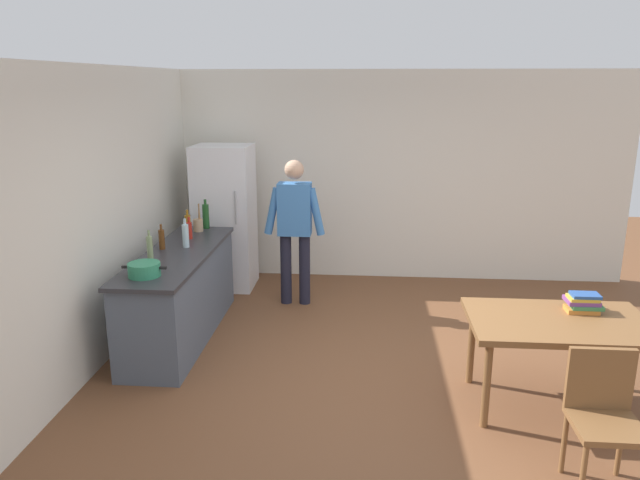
{
  "coord_description": "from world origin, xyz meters",
  "views": [
    {
      "loc": [
        -0.12,
        -4.78,
        2.55
      ],
      "look_at": [
        -0.59,
        0.99,
        1.01
      ],
      "focal_mm": 33.54,
      "sensor_mm": 36.0,
      "label": 1
    }
  ],
  "objects_px": {
    "bottle_water_clear": "(186,235)",
    "bottle_beer_brown": "(162,239)",
    "cooking_pot": "(144,270)",
    "bottle_sauce_red": "(189,230)",
    "bottle_oil_amber": "(188,224)",
    "refrigerator": "(225,217)",
    "person": "(295,223)",
    "chair": "(603,410)",
    "bottle_wine_green": "(206,216)",
    "bottle_vinegar_tall": "(150,249)",
    "utensil_jar": "(198,225)",
    "dining_table": "(559,329)",
    "book_stack": "(583,303)"
  },
  "relations": [
    {
      "from": "bottle_wine_green",
      "to": "bottle_sauce_red",
      "type": "height_order",
      "value": "bottle_wine_green"
    },
    {
      "from": "person",
      "to": "utensil_jar",
      "type": "height_order",
      "value": "person"
    },
    {
      "from": "bottle_wine_green",
      "to": "bottle_water_clear",
      "type": "relative_size",
      "value": 1.13
    },
    {
      "from": "refrigerator",
      "to": "utensil_jar",
      "type": "xyz_separation_m",
      "value": [
        -0.13,
        -0.73,
        0.08
      ]
    },
    {
      "from": "dining_table",
      "to": "person",
      "type": "bearing_deg",
      "value": 137.59
    },
    {
      "from": "bottle_beer_brown",
      "to": "person",
      "type": "bearing_deg",
      "value": 36.97
    },
    {
      "from": "utensil_jar",
      "to": "bottle_beer_brown",
      "type": "bearing_deg",
      "value": -101.89
    },
    {
      "from": "chair",
      "to": "utensil_jar",
      "type": "relative_size",
      "value": 2.84
    },
    {
      "from": "bottle_beer_brown",
      "to": "bottle_oil_amber",
      "type": "xyz_separation_m",
      "value": [
        0.09,
        0.61,
        0.01
      ]
    },
    {
      "from": "person",
      "to": "bottle_water_clear",
      "type": "bearing_deg",
      "value": -140.31
    },
    {
      "from": "refrigerator",
      "to": "bottle_vinegar_tall",
      "type": "relative_size",
      "value": 5.62
    },
    {
      "from": "chair",
      "to": "book_stack",
      "type": "relative_size",
      "value": 3.31
    },
    {
      "from": "cooking_pot",
      "to": "bottle_sauce_red",
      "type": "relative_size",
      "value": 1.67
    },
    {
      "from": "refrigerator",
      "to": "person",
      "type": "relative_size",
      "value": 1.06
    },
    {
      "from": "chair",
      "to": "person",
      "type": "bearing_deg",
      "value": 132.88
    },
    {
      "from": "refrigerator",
      "to": "person",
      "type": "bearing_deg",
      "value": -30.23
    },
    {
      "from": "utensil_jar",
      "to": "book_stack",
      "type": "xyz_separation_m",
      "value": [
        3.66,
        -1.78,
        -0.15
      ]
    },
    {
      "from": "refrigerator",
      "to": "book_stack",
      "type": "relative_size",
      "value": 6.54
    },
    {
      "from": "refrigerator",
      "to": "cooking_pot",
      "type": "bearing_deg",
      "value": -93.74
    },
    {
      "from": "person",
      "to": "book_stack",
      "type": "height_order",
      "value": "person"
    },
    {
      "from": "bottle_wine_green",
      "to": "bottle_oil_amber",
      "type": "xyz_separation_m",
      "value": [
        -0.12,
        -0.3,
        -0.03
      ]
    },
    {
      "from": "cooking_pot",
      "to": "chair",
      "type": "bearing_deg",
      "value": -20.86
    },
    {
      "from": "bottle_wine_green",
      "to": "cooking_pot",
      "type": "bearing_deg",
      "value": -92.32
    },
    {
      "from": "chair",
      "to": "bottle_sauce_red",
      "type": "relative_size",
      "value": 3.79
    },
    {
      "from": "bottle_beer_brown",
      "to": "bottle_vinegar_tall",
      "type": "distance_m",
      "value": 0.5
    },
    {
      "from": "cooking_pot",
      "to": "bottle_vinegar_tall",
      "type": "height_order",
      "value": "bottle_vinegar_tall"
    },
    {
      "from": "dining_table",
      "to": "bottle_sauce_red",
      "type": "bearing_deg",
      "value": 154.5
    },
    {
      "from": "dining_table",
      "to": "chair",
      "type": "bearing_deg",
      "value": -90.0
    },
    {
      "from": "person",
      "to": "book_stack",
      "type": "xyz_separation_m",
      "value": [
        2.58,
        -1.95,
        -0.15
      ]
    },
    {
      "from": "bottle_wine_green",
      "to": "bottle_oil_amber",
      "type": "distance_m",
      "value": 0.33
    },
    {
      "from": "chair",
      "to": "bottle_beer_brown",
      "type": "bearing_deg",
      "value": 154.61
    },
    {
      "from": "refrigerator",
      "to": "chair",
      "type": "height_order",
      "value": "refrigerator"
    },
    {
      "from": "chair",
      "to": "bottle_vinegar_tall",
      "type": "distance_m",
      "value": 3.95
    },
    {
      "from": "chair",
      "to": "refrigerator",
      "type": "bearing_deg",
      "value": 137.82
    },
    {
      "from": "dining_table",
      "to": "bottle_vinegar_tall",
      "type": "relative_size",
      "value": 4.37
    },
    {
      "from": "bottle_water_clear",
      "to": "bottle_beer_brown",
      "type": "relative_size",
      "value": 1.15
    },
    {
      "from": "bottle_vinegar_tall",
      "to": "utensil_jar",
      "type": "bearing_deg",
      "value": 85.41
    },
    {
      "from": "refrigerator",
      "to": "dining_table",
      "type": "height_order",
      "value": "refrigerator"
    },
    {
      "from": "chair",
      "to": "bottle_oil_amber",
      "type": "relative_size",
      "value": 3.25
    },
    {
      "from": "dining_table",
      "to": "utensil_jar",
      "type": "distance_m",
      "value": 3.97
    },
    {
      "from": "cooking_pot",
      "to": "book_stack",
      "type": "distance_m",
      "value": 3.69
    },
    {
      "from": "bottle_vinegar_tall",
      "to": "bottle_oil_amber",
      "type": "relative_size",
      "value": 1.14
    },
    {
      "from": "bottle_water_clear",
      "to": "book_stack",
      "type": "relative_size",
      "value": 1.09
    },
    {
      "from": "chair",
      "to": "bottle_vinegar_tall",
      "type": "relative_size",
      "value": 2.84
    },
    {
      "from": "bottle_water_clear",
      "to": "bottle_oil_amber",
      "type": "relative_size",
      "value": 1.07
    },
    {
      "from": "dining_table",
      "to": "chair",
      "type": "distance_m",
      "value": 0.98
    },
    {
      "from": "bottle_wine_green",
      "to": "bottle_beer_brown",
      "type": "bearing_deg",
      "value": -103.02
    },
    {
      "from": "dining_table",
      "to": "bottle_sauce_red",
      "type": "distance_m",
      "value": 3.82
    },
    {
      "from": "cooking_pot",
      "to": "book_stack",
      "type": "xyz_separation_m",
      "value": [
        3.68,
        -0.16,
        -0.14
      ]
    },
    {
      "from": "chair",
      "to": "book_stack",
      "type": "height_order",
      "value": "chair"
    }
  ]
}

